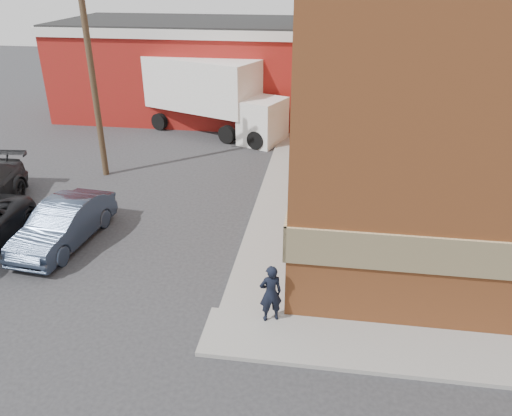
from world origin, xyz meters
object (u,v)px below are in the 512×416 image
at_px(sedan, 64,224).
at_px(box_truck, 214,92).
at_px(warehouse, 196,67).
at_px(brick_building, 499,82).
at_px(man, 271,293).
at_px(utility_pole, 91,68).

xyz_separation_m(sedan, box_truck, (2.31, 12.79, 1.61)).
height_order(warehouse, box_truck, warehouse).
height_order(brick_building, warehouse, brick_building).
relative_size(man, box_truck, 0.19).
bearing_deg(warehouse, utility_pole, -97.77).
bearing_deg(brick_building, sedan, -157.58).
bearing_deg(utility_pole, brick_building, -0.02).
relative_size(warehouse, box_truck, 1.90).
distance_m(brick_building, utility_pole, 16.00).
height_order(warehouse, man, warehouse).
distance_m(brick_building, box_truck, 14.32).
bearing_deg(utility_pole, man, -46.91).
relative_size(brick_building, man, 11.05).
bearing_deg(box_truck, warehouse, 137.80).
height_order(brick_building, box_truck, brick_building).
relative_size(utility_pole, box_truck, 1.05).
distance_m(man, sedan, 8.06).
xyz_separation_m(brick_building, man, (-7.34, -9.25, -3.74)).
relative_size(warehouse, sedan, 3.64).
bearing_deg(man, utility_pole, -67.96).
distance_m(warehouse, box_truck, 4.79).
bearing_deg(sedan, utility_pole, 106.90).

